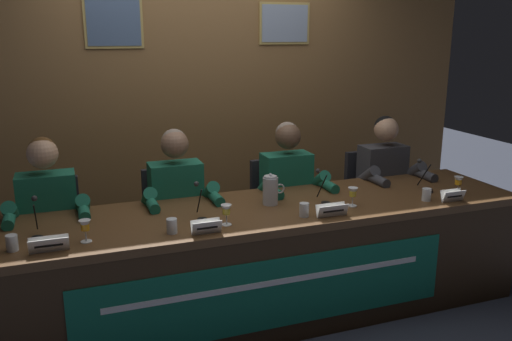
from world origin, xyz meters
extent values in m
plane|color=#383D4C|center=(0.00, 0.00, 0.00)|extent=(12.00, 12.00, 0.00)
cube|color=brown|center=(0.00, 1.27, 1.30)|extent=(4.84, 0.12, 2.60)
cube|color=tan|center=(-0.69, 1.20, 1.91)|extent=(0.43, 0.02, 0.38)
cube|color=slate|center=(-0.69, 1.19, 1.91)|extent=(0.39, 0.01, 0.34)
cube|color=tan|center=(0.69, 1.20, 1.91)|extent=(0.45, 0.02, 0.34)
cube|color=#8C99AD|center=(0.69, 1.19, 1.91)|extent=(0.41, 0.01, 0.30)
cube|color=brown|center=(0.00, 0.00, 0.72)|extent=(3.64, 0.82, 0.05)
cube|color=#342112|center=(0.00, -0.39, 0.35)|extent=(3.58, 0.04, 0.70)
cube|color=#342112|center=(1.77, 0.00, 0.35)|extent=(0.08, 0.74, 0.70)
cube|color=#14664C|center=(-0.04, -0.41, 0.35)|extent=(2.31, 0.01, 0.44)
cube|color=white|center=(-0.04, -0.42, 0.43)|extent=(1.96, 0.00, 0.04)
cylinder|color=black|center=(-1.25, 0.51, 0.01)|extent=(0.44, 0.44, 0.02)
cylinder|color=black|center=(-1.25, 0.51, 0.22)|extent=(0.05, 0.05, 0.39)
cube|color=#232328|center=(-1.25, 0.51, 0.43)|extent=(0.44, 0.44, 0.03)
cube|color=#232328|center=(-1.25, 0.71, 0.66)|extent=(0.40, 0.05, 0.44)
cylinder|color=black|center=(-1.35, 0.16, 0.22)|extent=(0.10, 0.10, 0.44)
cylinder|color=black|center=(-1.15, 0.16, 0.22)|extent=(0.10, 0.10, 0.44)
cylinder|color=black|center=(-1.35, 0.31, 0.49)|extent=(0.13, 0.34, 0.13)
cylinder|color=black|center=(-1.15, 0.31, 0.49)|extent=(0.13, 0.34, 0.13)
cube|color=#196047|center=(-1.25, 0.48, 0.73)|extent=(0.36, 0.20, 0.48)
sphere|color=tan|center=(-1.25, 0.46, 1.11)|extent=(0.19, 0.19, 0.19)
sphere|color=#593819|center=(-1.25, 0.48, 1.12)|extent=(0.17, 0.17, 0.17)
cylinder|color=#196047|center=(-1.46, 0.38, 0.75)|extent=(0.09, 0.30, 0.25)
cylinder|color=#196047|center=(-1.04, 0.38, 0.75)|extent=(0.09, 0.30, 0.25)
cylinder|color=#196047|center=(-1.46, 0.22, 0.78)|extent=(0.07, 0.24, 0.07)
cylinder|color=#196047|center=(-1.04, 0.22, 0.78)|extent=(0.07, 0.24, 0.07)
cube|color=white|center=(-1.24, -0.31, 0.79)|extent=(0.20, 0.03, 0.08)
cube|color=white|center=(-1.24, -0.28, 0.79)|extent=(0.20, 0.03, 0.08)
cube|color=black|center=(-1.24, -0.31, 0.79)|extent=(0.14, 0.01, 0.01)
cylinder|color=white|center=(-1.06, -0.22, 0.75)|extent=(0.06, 0.06, 0.00)
cylinder|color=white|center=(-1.06, -0.22, 0.78)|extent=(0.01, 0.01, 0.05)
cone|color=white|center=(-1.06, -0.22, 0.84)|extent=(0.06, 0.06, 0.06)
cylinder|color=orange|center=(-1.06, -0.22, 0.83)|extent=(0.04, 0.04, 0.04)
cylinder|color=silver|center=(-1.42, -0.21, 0.79)|extent=(0.06, 0.06, 0.08)
cylinder|color=silver|center=(-1.42, -0.21, 0.77)|extent=(0.05, 0.05, 0.05)
cylinder|color=black|center=(-1.30, -0.10, 0.76)|extent=(0.06, 0.06, 0.02)
cylinder|color=black|center=(-1.30, -0.04, 0.86)|extent=(0.01, 0.13, 0.18)
sphere|color=#2D2D2D|center=(-1.30, 0.03, 0.95)|extent=(0.03, 0.03, 0.03)
cylinder|color=black|center=(-0.42, 0.51, 0.01)|extent=(0.44, 0.44, 0.02)
cylinder|color=black|center=(-0.42, 0.51, 0.22)|extent=(0.05, 0.05, 0.39)
cube|color=#232328|center=(-0.42, 0.51, 0.43)|extent=(0.44, 0.44, 0.03)
cube|color=#232328|center=(-0.42, 0.71, 0.66)|extent=(0.40, 0.05, 0.44)
cylinder|color=black|center=(-0.52, 0.16, 0.22)|extent=(0.10, 0.10, 0.44)
cylinder|color=black|center=(-0.32, 0.16, 0.22)|extent=(0.10, 0.10, 0.44)
cylinder|color=black|center=(-0.52, 0.31, 0.49)|extent=(0.13, 0.34, 0.13)
cylinder|color=black|center=(-0.32, 0.31, 0.49)|extent=(0.13, 0.34, 0.13)
cube|color=#196047|center=(-0.42, 0.48, 0.73)|extent=(0.36, 0.20, 0.48)
sphere|color=#8E664C|center=(-0.42, 0.46, 1.11)|extent=(0.19, 0.19, 0.19)
sphere|color=gray|center=(-0.42, 0.48, 1.12)|extent=(0.17, 0.17, 0.17)
cylinder|color=#196047|center=(-0.63, 0.38, 0.75)|extent=(0.09, 0.30, 0.25)
cylinder|color=#196047|center=(-0.21, 0.38, 0.75)|extent=(0.09, 0.30, 0.25)
cylinder|color=#196047|center=(-0.63, 0.22, 0.78)|extent=(0.07, 0.24, 0.07)
cylinder|color=#196047|center=(-0.21, 0.22, 0.78)|extent=(0.07, 0.24, 0.07)
cube|color=white|center=(-0.41, -0.34, 0.79)|extent=(0.17, 0.03, 0.08)
cube|color=white|center=(-0.41, -0.31, 0.79)|extent=(0.17, 0.03, 0.08)
cube|color=black|center=(-0.41, -0.34, 0.79)|extent=(0.12, 0.01, 0.01)
cylinder|color=white|center=(-0.27, -0.23, 0.75)|extent=(0.06, 0.06, 0.00)
cylinder|color=white|center=(-0.27, -0.23, 0.78)|extent=(0.01, 0.01, 0.05)
cone|color=white|center=(-0.27, -0.23, 0.84)|extent=(0.06, 0.06, 0.06)
cylinder|color=yellow|center=(-0.27, -0.23, 0.83)|extent=(0.04, 0.04, 0.04)
cylinder|color=silver|center=(-0.59, -0.25, 0.79)|extent=(0.06, 0.06, 0.08)
cylinder|color=silver|center=(-0.59, -0.25, 0.77)|extent=(0.05, 0.05, 0.05)
cylinder|color=black|center=(-0.39, -0.13, 0.76)|extent=(0.06, 0.06, 0.02)
cylinder|color=black|center=(-0.39, -0.06, 0.86)|extent=(0.01, 0.13, 0.18)
sphere|color=#2D2D2D|center=(-0.39, 0.00, 0.95)|extent=(0.03, 0.03, 0.03)
cylinder|color=black|center=(0.42, 0.51, 0.01)|extent=(0.44, 0.44, 0.02)
cylinder|color=black|center=(0.42, 0.51, 0.22)|extent=(0.05, 0.05, 0.39)
cube|color=#232328|center=(0.42, 0.51, 0.43)|extent=(0.44, 0.44, 0.03)
cube|color=#232328|center=(0.42, 0.71, 0.66)|extent=(0.40, 0.05, 0.44)
cylinder|color=black|center=(0.32, 0.16, 0.22)|extent=(0.10, 0.10, 0.44)
cylinder|color=black|center=(0.52, 0.16, 0.22)|extent=(0.10, 0.10, 0.44)
cylinder|color=black|center=(0.32, 0.31, 0.49)|extent=(0.13, 0.34, 0.13)
cylinder|color=black|center=(0.52, 0.31, 0.49)|extent=(0.13, 0.34, 0.13)
cube|color=#196047|center=(0.42, 0.48, 0.73)|extent=(0.36, 0.20, 0.48)
sphere|color=brown|center=(0.42, 0.46, 1.11)|extent=(0.19, 0.19, 0.19)
sphere|color=gray|center=(0.42, 0.48, 1.12)|extent=(0.17, 0.17, 0.17)
cylinder|color=#196047|center=(0.21, 0.38, 0.75)|extent=(0.09, 0.30, 0.25)
cylinder|color=#196047|center=(0.63, 0.38, 0.75)|extent=(0.09, 0.30, 0.25)
cylinder|color=#196047|center=(0.21, 0.22, 0.78)|extent=(0.07, 0.24, 0.07)
cylinder|color=#196047|center=(0.63, 0.22, 0.78)|extent=(0.07, 0.24, 0.07)
cube|color=white|center=(0.38, -0.33, 0.79)|extent=(0.20, 0.03, 0.08)
cube|color=white|center=(0.38, -0.29, 0.79)|extent=(0.20, 0.03, 0.08)
cube|color=black|center=(0.38, -0.33, 0.79)|extent=(0.14, 0.01, 0.01)
cylinder|color=white|center=(0.60, -0.17, 0.75)|extent=(0.06, 0.06, 0.00)
cylinder|color=white|center=(0.60, -0.17, 0.78)|extent=(0.01, 0.01, 0.05)
cone|color=white|center=(0.60, -0.17, 0.84)|extent=(0.06, 0.06, 0.06)
cylinder|color=yellow|center=(0.60, -0.17, 0.83)|extent=(0.04, 0.04, 0.04)
cylinder|color=silver|center=(0.22, -0.25, 0.79)|extent=(0.06, 0.06, 0.08)
cylinder|color=silver|center=(0.22, -0.25, 0.77)|extent=(0.05, 0.05, 0.05)
cylinder|color=black|center=(0.45, -0.10, 0.76)|extent=(0.06, 0.06, 0.02)
cylinder|color=black|center=(0.45, -0.03, 0.86)|extent=(0.01, 0.13, 0.18)
sphere|color=#2D2D2D|center=(0.45, 0.03, 0.95)|extent=(0.03, 0.03, 0.03)
cylinder|color=black|center=(1.25, 0.51, 0.01)|extent=(0.44, 0.44, 0.02)
cylinder|color=black|center=(1.25, 0.51, 0.22)|extent=(0.05, 0.05, 0.39)
cube|color=#232328|center=(1.25, 0.51, 0.43)|extent=(0.44, 0.44, 0.03)
cube|color=#232328|center=(1.25, 0.71, 0.66)|extent=(0.40, 0.05, 0.44)
cylinder|color=black|center=(1.15, 0.16, 0.22)|extent=(0.10, 0.10, 0.44)
cylinder|color=black|center=(1.35, 0.16, 0.22)|extent=(0.10, 0.10, 0.44)
cylinder|color=black|center=(1.15, 0.31, 0.49)|extent=(0.13, 0.34, 0.13)
cylinder|color=black|center=(1.35, 0.31, 0.49)|extent=(0.13, 0.34, 0.13)
cube|color=#38383D|center=(1.25, 0.48, 0.73)|extent=(0.36, 0.20, 0.48)
sphere|color=tan|center=(1.25, 0.46, 1.11)|extent=(0.19, 0.19, 0.19)
sphere|color=black|center=(1.25, 0.48, 1.12)|extent=(0.17, 0.17, 0.17)
cylinder|color=#38383D|center=(1.04, 0.38, 0.75)|extent=(0.09, 0.30, 0.25)
cylinder|color=#38383D|center=(1.46, 0.38, 0.75)|extent=(0.09, 0.30, 0.25)
cylinder|color=#38383D|center=(1.04, 0.22, 0.78)|extent=(0.07, 0.24, 0.07)
cylinder|color=#38383D|center=(1.46, 0.22, 0.78)|extent=(0.07, 0.24, 0.07)
cube|color=white|center=(1.28, -0.34, 0.79)|extent=(0.16, 0.03, 0.08)
cube|color=white|center=(1.28, -0.30, 0.79)|extent=(0.16, 0.03, 0.08)
cube|color=black|center=(1.28, -0.34, 0.79)|extent=(0.11, 0.01, 0.01)
cylinder|color=white|center=(1.43, -0.19, 0.75)|extent=(0.06, 0.06, 0.00)
cylinder|color=white|center=(1.43, -0.19, 0.78)|extent=(0.01, 0.01, 0.05)
cone|color=white|center=(1.43, -0.19, 0.84)|extent=(0.06, 0.06, 0.06)
cylinder|color=orange|center=(1.43, -0.19, 0.83)|extent=(0.04, 0.04, 0.04)
cylinder|color=silver|center=(1.13, -0.24, 0.79)|extent=(0.06, 0.06, 0.08)
cylinder|color=silver|center=(1.13, -0.24, 0.77)|extent=(0.05, 0.05, 0.05)
cylinder|color=black|center=(1.26, -0.09, 0.76)|extent=(0.06, 0.06, 0.02)
cylinder|color=black|center=(1.26, -0.03, 0.86)|extent=(0.01, 0.13, 0.18)
sphere|color=#2D2D2D|center=(1.26, 0.03, 0.95)|extent=(0.03, 0.03, 0.03)
cylinder|color=silver|center=(0.12, 0.05, 0.84)|extent=(0.10, 0.10, 0.18)
cylinder|color=silver|center=(0.12, 0.05, 0.93)|extent=(0.09, 0.09, 0.01)
sphere|color=silver|center=(0.12, 0.05, 0.95)|extent=(0.02, 0.02, 0.02)
torus|color=silver|center=(0.18, 0.05, 0.85)|extent=(0.07, 0.01, 0.07)
camera|label=1|loc=(-1.12, -3.07, 1.85)|focal=37.62mm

